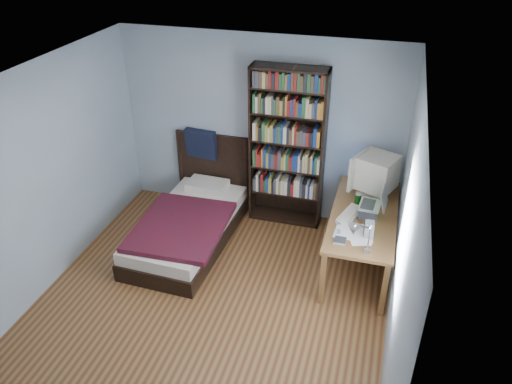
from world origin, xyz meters
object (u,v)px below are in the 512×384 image
at_px(desk_lamp, 357,232).
at_px(keyboard, 350,214).
at_px(crt_monitor, 375,172).
at_px(laptop, 371,208).
at_px(speaker, 369,230).
at_px(soda_can, 358,199).
at_px(bookshelf, 287,148).
at_px(bed, 190,222).
at_px(desk, 365,214).

distance_m(desk_lamp, keyboard, 1.13).
relative_size(crt_monitor, keyboard, 1.41).
xyz_separation_m(laptop, speaker, (0.02, -0.42, -0.01)).
height_order(laptop, soda_can, laptop).
xyz_separation_m(bookshelf, bed, (-1.09, -0.80, -0.83)).
xyz_separation_m(crt_monitor, laptop, (0.02, -0.53, -0.19)).
bearing_deg(soda_can, keyboard, -100.49).
bearing_deg(keyboard, crt_monitor, 88.38).
distance_m(desk_lamp, soda_can, 1.37).
relative_size(desk, crt_monitor, 2.88).
relative_size(crt_monitor, speaker, 3.11).
xyz_separation_m(desk, desk_lamp, (-0.02, -1.59, 0.79)).
xyz_separation_m(keyboard, bed, (-2.03, 0.01, -0.49)).
bearing_deg(speaker, desk, 90.57).
bearing_deg(soda_can, bookshelf, 151.78).
bearing_deg(bed, desk, 14.18).
relative_size(laptop, soda_can, 2.96).
xyz_separation_m(desk_lamp, keyboard, (-0.13, 1.02, -0.47)).
distance_m(laptop, keyboard, 0.24).
relative_size(crt_monitor, bed, 0.29).
relative_size(desk, bed, 0.83).
bearing_deg(crt_monitor, speaker, -87.85).
height_order(desk, keyboard, keyboard).
relative_size(laptop, bookshelf, 0.17).
bearing_deg(desk_lamp, desk, 89.29).
height_order(keyboard, bed, bed).
bearing_deg(laptop, speaker, -87.92).
xyz_separation_m(laptop, desk_lamp, (-0.09, -1.06, 0.37)).
bearing_deg(soda_can, laptop, -54.88).
relative_size(desk, desk_lamp, 2.90).
relative_size(desk_lamp, speaker, 3.10).
distance_m(desk, bed, 2.26).
bearing_deg(soda_can, desk, 70.62).
bearing_deg(crt_monitor, desk_lamp, -92.47).
bearing_deg(bookshelf, speaker, -45.29).
bearing_deg(keyboard, speaker, -39.98).
xyz_separation_m(desk, keyboard, (-0.15, -0.57, 0.32)).
xyz_separation_m(soda_can, bed, (-2.09, -0.27, -0.54)).
bearing_deg(crt_monitor, bed, -166.05).
relative_size(laptop, bed, 0.18).
xyz_separation_m(desk, soda_can, (-0.10, -0.28, 0.37)).
height_order(desk, bookshelf, bookshelf).
bearing_deg(bookshelf, laptop, -33.63).
bearing_deg(desk, laptop, -82.49).
height_order(soda_can, bookshelf, bookshelf).
height_order(desk, desk_lamp, desk_lamp).
bearing_deg(speaker, laptop, 87.54).
distance_m(desk, desk_lamp, 1.77).
xyz_separation_m(desk, speaker, (0.08, -0.94, 0.41)).
relative_size(laptop, speaker, 1.95).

